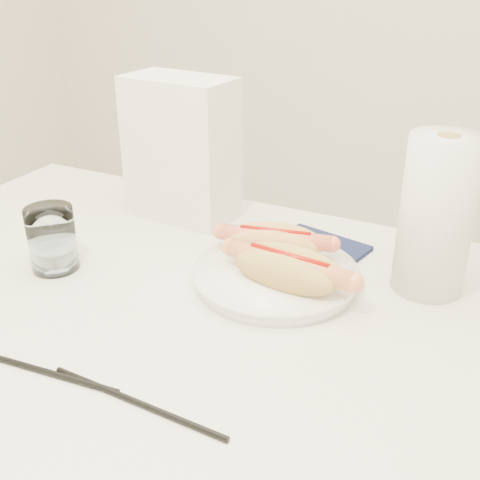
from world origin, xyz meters
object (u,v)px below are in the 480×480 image
at_px(plate, 276,277).
at_px(paper_towel_roll, 437,216).
at_px(hotdog_right, 289,269).
at_px(napkin_box, 181,149).
at_px(water_glass, 52,239).
at_px(hotdog_left, 275,242).
at_px(table, 184,343).

xyz_separation_m(plate, paper_towel_roll, (0.20, 0.09, 0.11)).
xyz_separation_m(hotdog_right, napkin_box, (-0.29, 0.19, 0.08)).
bearing_deg(napkin_box, water_glass, -100.05).
xyz_separation_m(hotdog_right, paper_towel_roll, (0.17, 0.11, 0.07)).
bearing_deg(water_glass, hotdog_left, 27.40).
xyz_separation_m(hotdog_left, hotdog_right, (0.05, -0.08, 0.00)).
height_order(hotdog_right, napkin_box, napkin_box).
bearing_deg(water_glass, paper_towel_roll, 20.38).
bearing_deg(plate, napkin_box, 148.12).
height_order(table, napkin_box, napkin_box).
bearing_deg(plate, paper_towel_roll, 23.32).
relative_size(plate, paper_towel_roll, 1.04).
relative_size(plate, water_glass, 2.36).
bearing_deg(plate, hotdog_right, -41.35).
bearing_deg(napkin_box, paper_towel_roll, -4.12).
height_order(hotdog_right, water_glass, water_glass).
bearing_deg(table, paper_towel_roll, 35.67).
height_order(table, hotdog_left, hotdog_left).
relative_size(napkin_box, paper_towel_roll, 1.11).
bearing_deg(paper_towel_roll, table, -144.33).
height_order(table, paper_towel_roll, paper_towel_roll).
xyz_separation_m(hotdog_left, water_glass, (-0.31, -0.16, 0.01)).
xyz_separation_m(hotdog_left, paper_towel_roll, (0.23, 0.04, 0.07)).
relative_size(hotdog_right, paper_towel_roll, 0.85).
distance_m(plate, napkin_box, 0.33).
bearing_deg(napkin_box, hotdog_right, -28.24).
bearing_deg(hotdog_left, hotdog_right, -66.21).
distance_m(table, plate, 0.17).
bearing_deg(hotdog_right, water_glass, -160.97).
relative_size(table, hotdog_right, 6.12).
bearing_deg(hotdog_right, paper_towel_roll, 39.40).
relative_size(table, napkin_box, 4.68).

